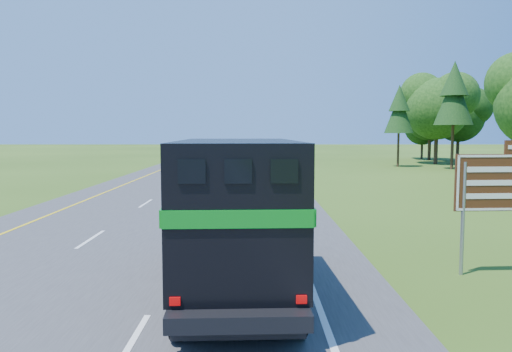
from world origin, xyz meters
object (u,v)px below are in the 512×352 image
object	(u,v)px
far_car	(223,145)
white_suv	(186,158)
horse_truck	(237,210)
exit_sign	(495,188)

from	to	relation	value
far_car	white_suv	bearing A→B (deg)	-87.31
horse_truck	far_car	bearing A→B (deg)	91.45
white_suv	far_car	world-z (taller)	white_suv
far_car	exit_sign	world-z (taller)	exit_sign
white_suv	exit_sign	distance (m)	43.08
far_car	exit_sign	size ratio (longest dim) A/B	1.41
white_suv	exit_sign	world-z (taller)	exit_sign
horse_truck	white_suv	xyz separation A→B (m)	(-7.06, 42.16, -0.98)
far_car	horse_truck	bearing A→B (deg)	-83.34
horse_truck	white_suv	size ratio (longest dim) A/B	1.19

